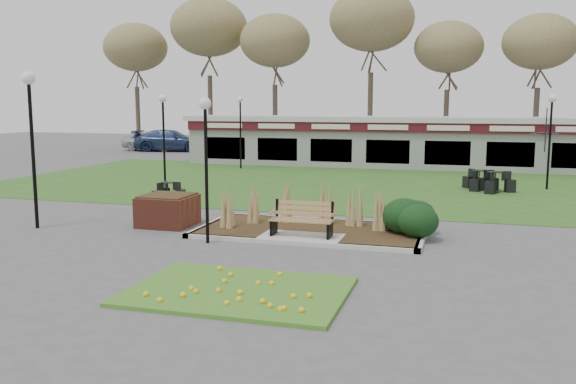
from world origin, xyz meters
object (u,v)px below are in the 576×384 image
(lamp_post_near_left, at_px, (31,115))
(lamp_post_far_right, at_px, (551,121))
(brick_planter, at_px, (168,210))
(car_blue, at_px, (171,141))
(car_silver, at_px, (152,140))
(food_pavilion, at_px, (391,142))
(bistro_set_d, at_px, (495,185))
(car_black, at_px, (240,150))
(lamp_post_far_left, at_px, (240,116))
(lamp_post_mid_left, at_px, (163,121))
(bistro_set_b, at_px, (479,183))
(park_bench, at_px, (302,219))
(bistro_set_a, at_px, (168,194))
(lamp_post_near_right, at_px, (206,138))
(patio_umbrella, at_px, (545,147))

(lamp_post_near_left, bearing_deg, lamp_post_far_right, 39.83)
(brick_planter, height_order, car_blue, car_blue)
(car_blue, bearing_deg, car_silver, 78.92)
(food_pavilion, distance_m, car_silver, 20.45)
(bistro_set_d, distance_m, car_blue, 27.96)
(food_pavilion, xyz_separation_m, car_silver, (-19.19, 7.04, -0.67))
(car_black, bearing_deg, lamp_post_far_left, -144.05)
(car_blue, bearing_deg, lamp_post_near_left, -171.77)
(lamp_post_mid_left, distance_m, bistro_set_b, 13.61)
(park_bench, height_order, brick_planter, park_bench)
(lamp_post_near_left, height_order, bistro_set_a, lamp_post_near_left)
(lamp_post_near_right, distance_m, patio_umbrella, 21.48)
(brick_planter, relative_size, lamp_post_near_left, 0.33)
(bistro_set_d, height_order, car_silver, car_silver)
(brick_planter, distance_m, car_blue, 29.14)
(lamp_post_near_right, xyz_separation_m, bistro_set_a, (-4.31, 6.09, -2.54))
(bistro_set_d, bearing_deg, brick_planter, -134.28)
(lamp_post_mid_left, bearing_deg, bistro_set_b, 16.22)
(brick_planter, xyz_separation_m, lamp_post_mid_left, (-3.68, 6.85, 2.45))
(lamp_post_near_right, relative_size, lamp_post_far_right, 0.95)
(food_pavilion, distance_m, patio_umbrella, 8.24)
(brick_planter, xyz_separation_m, lamp_post_near_right, (2.09, -1.80, 2.31))
(lamp_post_mid_left, xyz_separation_m, bistro_set_d, (13.44, 3.17, -2.63))
(park_bench, distance_m, car_black, 22.88)
(bistro_set_d, bearing_deg, lamp_post_near_left, -139.35)
(lamp_post_mid_left, relative_size, car_black, 0.96)
(food_pavilion, height_order, lamp_post_mid_left, lamp_post_mid_left)
(food_pavilion, bearing_deg, bistro_set_d, -59.08)
(lamp_post_mid_left, bearing_deg, car_blue, 116.35)
(bistro_set_a, bearing_deg, lamp_post_far_left, 96.78)
(park_bench, bearing_deg, car_silver, 125.65)
(lamp_post_far_left, bearing_deg, bistro_set_d, -23.05)
(bistro_set_a, relative_size, car_silver, 0.27)
(park_bench, relative_size, patio_umbrella, 0.74)
(lamp_post_near_left, bearing_deg, lamp_post_far_left, 90.10)
(lamp_post_far_left, distance_m, car_silver, 15.37)
(bistro_set_d, relative_size, car_blue, 0.28)
(lamp_post_near_right, xyz_separation_m, lamp_post_far_left, (-5.67, 17.49, 0.15))
(bistro_set_d, bearing_deg, patio_umbrella, 69.33)
(bistro_set_a, bearing_deg, brick_planter, -62.56)
(park_bench, distance_m, bistro_set_d, 12.03)
(food_pavilion, bearing_deg, lamp_post_far_left, -157.71)
(lamp_post_near_left, height_order, bistro_set_d, lamp_post_near_left)
(food_pavilion, distance_m, bistro_set_a, 16.15)
(lamp_post_far_left, height_order, bistro_set_b, lamp_post_far_left)
(park_bench, xyz_separation_m, bistro_set_d, (5.36, 10.76, -0.29))
(bistro_set_d, xyz_separation_m, car_silver, (-24.55, 15.99, 0.50))
(lamp_post_mid_left, height_order, car_silver, lamp_post_mid_left)
(lamp_post_far_right, height_order, patio_umbrella, lamp_post_far_right)
(car_silver, bearing_deg, car_blue, -87.95)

